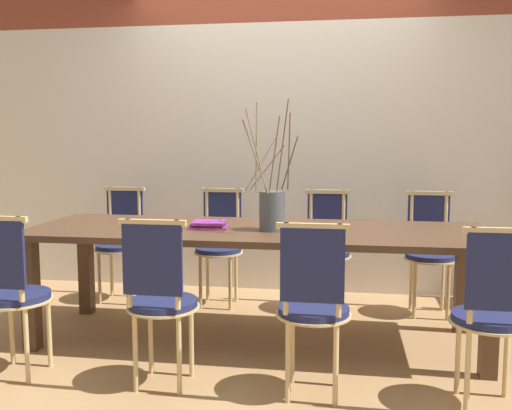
{
  "coord_description": "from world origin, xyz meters",
  "views": [
    {
      "loc": [
        0.56,
        -3.55,
        1.31
      ],
      "look_at": [
        0.0,
        0.0,
        0.89
      ],
      "focal_mm": 40.0,
      "sensor_mm": 36.0,
      "label": 1
    }
  ],
  "objects_px": {
    "chair_near_center": "(313,302)",
    "chair_far_center": "(326,245)",
    "dining_table": "(256,241)",
    "vase_centerpiece": "(272,209)",
    "book_stack": "(208,225)"
  },
  "relations": [
    {
      "from": "chair_far_center",
      "to": "vase_centerpiece",
      "type": "height_order",
      "value": "vase_centerpiece"
    },
    {
      "from": "dining_table",
      "to": "book_stack",
      "type": "relative_size",
      "value": 11.27
    },
    {
      "from": "chair_near_center",
      "to": "chair_far_center",
      "type": "height_order",
      "value": "same"
    },
    {
      "from": "chair_near_center",
      "to": "chair_far_center",
      "type": "bearing_deg",
      "value": 89.61
    },
    {
      "from": "dining_table",
      "to": "vase_centerpiece",
      "type": "relative_size",
      "value": 3.6
    },
    {
      "from": "dining_table",
      "to": "chair_far_center",
      "type": "bearing_deg",
      "value": 61.6
    },
    {
      "from": "chair_far_center",
      "to": "book_stack",
      "type": "distance_m",
      "value": 1.12
    },
    {
      "from": "vase_centerpiece",
      "to": "book_stack",
      "type": "bearing_deg",
      "value": 174.61
    },
    {
      "from": "book_stack",
      "to": "vase_centerpiece",
      "type": "bearing_deg",
      "value": -5.39
    },
    {
      "from": "dining_table",
      "to": "chair_near_center",
      "type": "relative_size",
      "value": 3.19
    },
    {
      "from": "dining_table",
      "to": "chair_far_center",
      "type": "height_order",
      "value": "chair_far_center"
    },
    {
      "from": "chair_far_center",
      "to": "vase_centerpiece",
      "type": "bearing_deg",
      "value": 69.89
    },
    {
      "from": "chair_near_center",
      "to": "chair_far_center",
      "type": "relative_size",
      "value": 1.0
    },
    {
      "from": "dining_table",
      "to": "chair_near_center",
      "type": "distance_m",
      "value": 0.9
    },
    {
      "from": "dining_table",
      "to": "vase_centerpiece",
      "type": "xyz_separation_m",
      "value": [
        0.11,
        -0.07,
        0.22
      ]
    }
  ]
}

